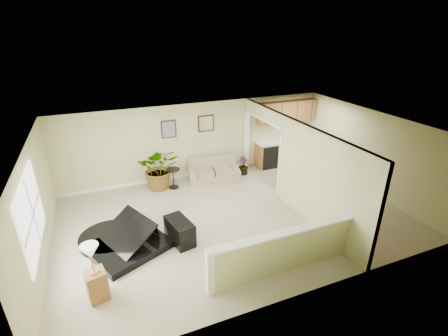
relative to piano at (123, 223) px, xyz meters
name	(u,v)px	position (x,y,z in m)	size (l,w,h in m)	color
floor	(233,217)	(2.83, 0.17, -0.64)	(9.00, 9.00, 0.00)	tan
back_wall	(197,140)	(2.83, 3.17, 0.61)	(9.00, 0.04, 2.50)	#C0C083
front_wall	(302,242)	(2.83, -2.83, 0.61)	(9.00, 0.04, 2.50)	#C0C083
left_wall	(35,211)	(-1.67, 0.17, 0.61)	(0.04, 6.00, 2.50)	#C0C083
right_wall	(369,152)	(7.33, 0.17, 0.61)	(0.04, 6.00, 2.50)	#C0C083
ceiling	(235,128)	(2.83, 0.17, 1.86)	(9.00, 6.00, 0.04)	white
kitchen_vinyl	(328,196)	(5.98, 0.17, -0.64)	(2.70, 6.00, 0.01)	#9C8769
interior_partition	(289,163)	(4.63, 0.42, 0.58)	(0.18, 5.99, 2.50)	#C0C083
pony_half_wall	(282,251)	(2.91, -2.13, -0.12)	(3.42, 0.22, 1.00)	#C0C083
left_window	(31,214)	(-1.65, -0.33, 0.81)	(0.05, 2.15, 1.45)	white
wall_art_left	(169,129)	(1.88, 3.14, 1.11)	(0.48, 0.04, 0.58)	#352413
wall_mirror	(206,123)	(3.13, 3.14, 1.16)	(0.55, 0.04, 0.55)	#352413
kitchen_cabinets	(283,141)	(6.02, 2.90, 0.23)	(2.36, 0.65, 2.33)	#9A5932
piano	(123,223)	(0.00, 0.00, 0.00)	(2.32, 2.27, 1.54)	black
piano_bench	(180,231)	(1.22, -0.31, -0.35)	(0.44, 0.86, 0.57)	black
loveseat	(213,169)	(3.18, 2.66, -0.28)	(1.85, 1.27, 0.95)	tan
accent_table	(173,176)	(1.78, 2.50, -0.23)	(0.45, 0.45, 0.65)	black
palm_plant	(159,168)	(1.40, 2.65, 0.04)	(1.43, 1.30, 1.38)	black
small_plant	(243,167)	(4.28, 2.61, -0.38)	(0.44, 0.44, 0.62)	black
lamp_stand	(95,276)	(-0.68, -1.44, -0.13)	(0.42, 0.42, 1.21)	#9A5932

